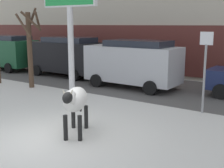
# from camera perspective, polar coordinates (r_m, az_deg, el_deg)

# --- Properties ---
(ground_plane) EXTENTS (120.00, 120.00, 0.00)m
(ground_plane) POSITION_cam_1_polar(r_m,az_deg,el_deg) (8.45, -11.56, -10.20)
(ground_plane) COLOR silver
(road_strip) EXTENTS (60.00, 5.60, 0.01)m
(road_strip) POSITION_cam_1_polar(r_m,az_deg,el_deg) (14.56, 10.68, -0.99)
(road_strip) COLOR #514F4C
(road_strip) RESTS_ON ground
(cow_holstein) EXTENTS (1.31, 1.85, 1.54)m
(cow_holstein) POSITION_cam_1_polar(r_m,az_deg,el_deg) (8.35, -7.09, -3.10)
(cow_holstein) COLOR silver
(cow_holstein) RESTS_ON ground
(car_darkgreen_van) EXTENTS (4.60, 2.13, 2.32)m
(car_darkgreen_van) POSITION_cam_1_polar(r_m,az_deg,el_deg) (21.76, -19.54, 5.90)
(car_darkgreen_van) COLOR #194C2D
(car_darkgreen_van) RESTS_ON ground
(car_black_van) EXTENTS (4.60, 2.13, 2.32)m
(car_black_van) POSITION_cam_1_polar(r_m,az_deg,el_deg) (18.06, -8.74, 5.43)
(car_black_van) COLOR black
(car_black_van) RESTS_ON ground
(car_silver_van) EXTENTS (4.60, 2.13, 2.32)m
(car_silver_van) POSITION_cam_1_polar(r_m,az_deg,el_deg) (14.59, 4.02, 4.14)
(car_silver_van) COLOR #B7BABF
(car_silver_van) RESTS_ON ground
(pedestrian_near_billboard) EXTENTS (0.36, 0.24, 1.73)m
(pedestrian_near_billboard) POSITION_cam_1_polar(r_m,az_deg,el_deg) (17.16, 19.20, 3.40)
(pedestrian_near_billboard) COLOR #282833
(pedestrian_near_billboard) RESTS_ON ground
(pedestrian_by_cars) EXTENTS (0.36, 0.24, 1.73)m
(pedestrian_by_cars) POSITION_cam_1_polar(r_m,az_deg,el_deg) (20.93, -3.21, 5.35)
(pedestrian_by_cars) COLOR #282833
(pedestrian_by_cars) RESTS_ON ground
(bare_tree_right_lot) EXTENTS (1.04, 1.31, 3.83)m
(bare_tree_right_lot) POSITION_cam_1_polar(r_m,az_deg,el_deg) (14.99, -15.37, 7.22)
(bare_tree_right_lot) COLOR #4C3828
(bare_tree_right_lot) RESTS_ON ground
(street_sign) EXTENTS (0.44, 0.08, 2.82)m
(street_sign) POSITION_cam_1_polar(r_m,az_deg,el_deg) (10.71, 17.31, 3.32)
(street_sign) COLOR gray
(street_sign) RESTS_ON ground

